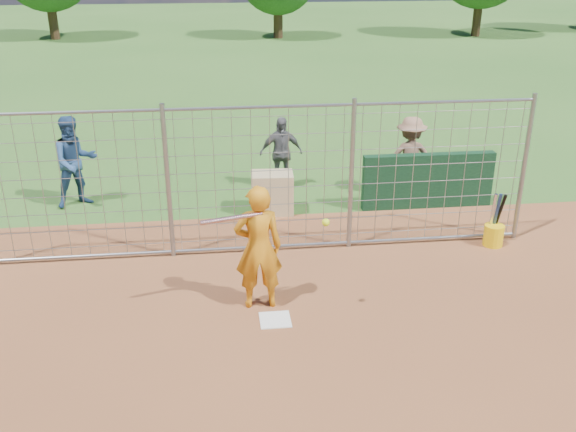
{
  "coord_description": "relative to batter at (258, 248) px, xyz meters",
  "views": [
    {
      "loc": [
        -0.73,
        -7.82,
        4.88
      ],
      "look_at": [
        0.3,
        0.8,
        1.15
      ],
      "focal_mm": 40.0,
      "sensor_mm": 36.0,
      "label": 1
    }
  ],
  "objects": [
    {
      "name": "bystander_c",
      "position": [
        3.4,
        4.03,
        -0.1
      ],
      "size": [
        1.14,
        0.74,
        1.66
      ],
      "primitive_type": "imported",
      "rotation": [
        0.0,
        0.0,
        3.02
      ],
      "color": "#8B634C",
      "rests_on": "ground"
    },
    {
      "name": "bystander_b",
      "position": [
        0.84,
        4.77,
        -0.15
      ],
      "size": [
        0.95,
        0.47,
        1.56
      ],
      "primitive_type": "imported",
      "rotation": [
        0.0,
        0.0,
        0.11
      ],
      "color": "#58585E",
      "rests_on": "ground"
    },
    {
      "name": "batter",
      "position": [
        0.0,
        0.0,
        0.0
      ],
      "size": [
        0.68,
        0.45,
        1.85
      ],
      "primitive_type": "imported",
      "rotation": [
        0.0,
        0.0,
        3.16
      ],
      "color": "orange",
      "rests_on": "ground"
    },
    {
      "name": "equipment_in_play",
      "position": [
        -0.06,
        -0.26,
        0.55
      ],
      "size": [
        1.71,
        0.42,
        0.11
      ],
      "color": "silver",
      "rests_on": "ground"
    },
    {
      "name": "home_plate",
      "position": [
        0.19,
        -0.45,
        -0.92
      ],
      "size": [
        0.43,
        0.43,
        0.02
      ],
      "primitive_type": "cube",
      "color": "silver",
      "rests_on": "ground"
    },
    {
      "name": "equipment_bin",
      "position": [
        0.52,
        3.45,
        -0.53
      ],
      "size": [
        0.83,
        0.59,
        0.8
      ],
      "primitive_type": "cube",
      "rotation": [
        0.0,
        0.0,
        -0.06
      ],
      "color": "tan",
      "rests_on": "ground"
    },
    {
      "name": "ground",
      "position": [
        0.19,
        -0.25,
        -0.93
      ],
      "size": [
        100.0,
        100.0,
        0.0
      ],
      "primitive_type": "plane",
      "color": "#2D591E",
      "rests_on": "ground"
    },
    {
      "name": "backstop_fence",
      "position": [
        0.19,
        1.75,
        0.33
      ],
      "size": [
        9.08,
        0.08,
        2.6
      ],
      "color": "gray",
      "rests_on": "ground"
    },
    {
      "name": "bucket_with_bats",
      "position": [
        4.19,
        1.51,
        -0.68
      ],
      "size": [
        0.34,
        0.37,
        0.97
      ],
      "color": "yellow",
      "rests_on": "ground"
    },
    {
      "name": "dugout_wall",
      "position": [
        3.59,
        3.35,
        -0.38
      ],
      "size": [
        2.6,
        0.2,
        1.1
      ],
      "primitive_type": "cube",
      "color": "#11381E",
      "rests_on": "ground"
    },
    {
      "name": "bystander_a",
      "position": [
        -3.27,
        4.28,
        -0.02
      ],
      "size": [
        1.09,
        1.0,
        1.82
      ],
      "primitive_type": "imported",
      "rotation": [
        0.0,
        0.0,
        0.45
      ],
      "color": "navy",
      "rests_on": "ground"
    }
  ]
}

